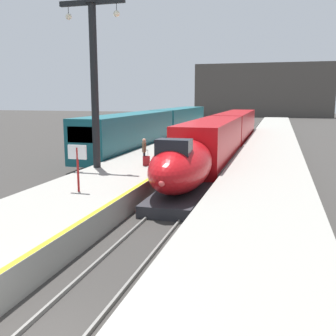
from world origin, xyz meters
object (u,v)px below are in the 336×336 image
(departure_info_board, at_px, (77,159))
(station_column_mid, at_px, (94,69))
(passenger_near_edge, at_px, (144,150))
(rolling_suitcase, at_px, (146,161))
(regional_train_adjacent, at_px, (160,125))
(highspeed_train_main, at_px, (223,136))

(departure_info_board, bearing_deg, station_column_mid, 108.30)
(passenger_near_edge, xyz_separation_m, rolling_suitcase, (0.16, -0.06, -0.69))
(departure_info_board, bearing_deg, regional_train_adjacent, 98.92)
(highspeed_train_main, xyz_separation_m, regional_train_adjacent, (-8.10, 7.82, 0.21))
(station_column_mid, relative_size, passenger_near_edge, 5.77)
(station_column_mid, height_order, passenger_near_edge, station_column_mid)
(station_column_mid, bearing_deg, highspeed_train_main, 65.19)
(departure_info_board, bearing_deg, passenger_near_edge, 85.48)
(station_column_mid, xyz_separation_m, rolling_suitcase, (2.70, 1.38, -5.52))
(highspeed_train_main, bearing_deg, departure_info_board, -101.92)
(departure_info_board, bearing_deg, highspeed_train_main, 78.08)
(highspeed_train_main, distance_m, station_column_mid, 14.90)
(station_column_mid, bearing_deg, regional_train_adjacent, 96.10)
(station_column_mid, xyz_separation_m, departure_info_board, (1.96, -5.92, -4.32))
(passenger_near_edge, bearing_deg, highspeed_train_main, 73.47)
(regional_train_adjacent, bearing_deg, passenger_near_edge, -76.09)
(passenger_near_edge, bearing_deg, regional_train_adjacent, 103.91)
(regional_train_adjacent, distance_m, station_column_mid, 21.23)
(rolling_suitcase, bearing_deg, departure_info_board, -95.79)
(highspeed_train_main, bearing_deg, regional_train_adjacent, 136.01)
(passenger_near_edge, bearing_deg, departure_info_board, -94.52)
(highspeed_train_main, relative_size, passenger_near_edge, 22.85)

